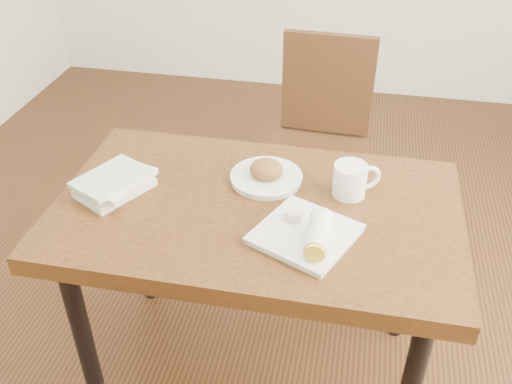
% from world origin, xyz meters
% --- Properties ---
extents(ground, '(4.00, 5.00, 0.01)m').
position_xyz_m(ground, '(0.00, 0.00, -0.01)').
color(ground, '#472814').
rests_on(ground, ground).
extents(table, '(1.23, 0.74, 0.75)m').
position_xyz_m(table, '(0.00, 0.00, 0.66)').
color(table, brown).
rests_on(table, ground).
extents(chair_far, '(0.44, 0.44, 0.95)m').
position_xyz_m(chair_far, '(0.12, 0.85, 0.55)').
color(chair_far, '#412712').
rests_on(chair_far, ground).
extents(plate_scone, '(0.23, 0.23, 0.07)m').
position_xyz_m(plate_scone, '(0.01, 0.14, 0.77)').
color(plate_scone, white).
rests_on(plate_scone, table).
extents(coffee_mug, '(0.15, 0.10, 0.10)m').
position_xyz_m(coffee_mug, '(0.28, 0.12, 0.80)').
color(coffee_mug, white).
rests_on(coffee_mug, table).
extents(plate_burrito, '(0.33, 0.33, 0.08)m').
position_xyz_m(plate_burrito, '(0.18, -0.13, 0.78)').
color(plate_burrito, white).
rests_on(plate_burrito, table).
extents(book_stack, '(0.24, 0.27, 0.06)m').
position_xyz_m(book_stack, '(-0.45, -0.01, 0.78)').
color(book_stack, white).
rests_on(book_stack, table).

